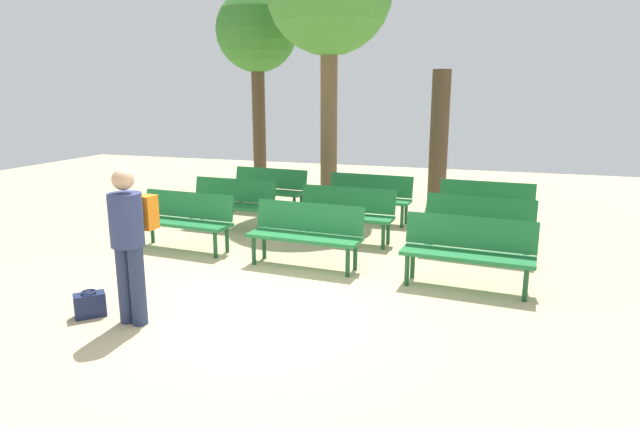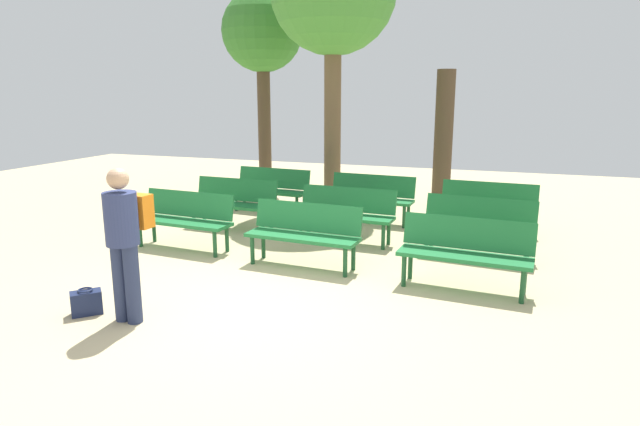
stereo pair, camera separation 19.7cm
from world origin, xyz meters
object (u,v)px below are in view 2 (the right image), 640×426
bench_r0_c2 (465,249)px  bench_r2_c2 (488,205)px  bench_r1_c0 (234,200)px  tree_1 (443,139)px  bench_r2_c1 (371,195)px  bench_r0_c1 (304,231)px  bench_r1_c2 (478,223)px  bench_r2_c0 (271,187)px  bench_r1_c1 (346,211)px  visitor_with_backpack (125,236)px  handbag (86,302)px  tree_0 (262,35)px  bench_r0_c0 (185,216)px

bench_r0_c2 → bench_r2_c2: (0.14, 2.88, 0.00)m
bench_r1_c0 → tree_1: bearing=48.4°
bench_r2_c1 → bench_r2_c2: size_ratio=1.00×
bench_r0_c1 → bench_r0_c2: 2.20m
bench_r1_c2 → bench_r2_c0: (-4.14, 1.80, 0.00)m
bench_r1_c1 → visitor_with_backpack: 3.98m
bench_r2_c0 → bench_r2_c2: (4.22, -0.34, 0.00)m
bench_r1_c1 → bench_r2_c1: size_ratio=1.00×
bench_r2_c0 → bench_r1_c0: bearing=-88.3°
bench_r1_c2 → bench_r2_c0: 4.51m
bench_r0_c1 → handbag: bearing=-121.1°
tree_1 → handbag: 7.96m
visitor_with_backpack → tree_1: bearing=-104.8°
bench_r1_c1 → bench_r1_c2: size_ratio=0.99×
bench_r1_c2 → visitor_with_backpack: bearing=-127.3°
bench_r0_c1 → bench_r0_c2: bearing=-1.1°
bench_r1_c0 → bench_r2_c2: size_ratio=1.00×
tree_0 → tree_1: tree_0 is taller
bench_r0_c2 → visitor_with_backpack: size_ratio=0.99×
bench_r0_c1 → handbag: (-1.65, -2.38, -0.37)m
bench_r0_c2 → bench_r1_c2: 1.42m
bench_r0_c1 → bench_r0_c0: bearing=178.0°
bench_r0_c1 → bench_r1_c0: (-1.96, 1.60, 0.00)m
tree_1 → bench_r2_c2: bearing=-64.4°
bench_r0_c2 → visitor_with_backpack: 3.96m
bench_r2_c1 → handbag: (-1.90, -5.24, -0.37)m
bench_r2_c1 → bench_r2_c2: 2.10m
tree_0 → bench_r1_c1: bearing=-51.0°
bench_r0_c0 → bench_r1_c2: bearing=17.8°
bench_r2_c0 → bench_r2_c1: same height
bench_r2_c2 → bench_r2_c1: bearing=179.1°
bench_r2_c2 → tree_0: 7.00m
bench_r0_c0 → bench_r2_c2: size_ratio=1.00×
bench_r1_c0 → bench_r1_c1: size_ratio=1.00×
bench_r2_c0 → tree_0: 4.29m
tree_0 → bench_r2_c1: bearing=-38.3°
bench_r0_c0 → bench_r0_c2: same height
bench_r2_c0 → bench_r2_c2: same height
bench_r1_c2 → handbag: (-3.92, -3.62, -0.37)m
bench_r0_c0 → bench_r0_c2: 4.27m
bench_r1_c1 → bench_r2_c1: same height
bench_r1_c2 → bench_r2_c2: same height
bench_r0_c2 → tree_1: 5.25m
bench_r1_c2 → visitor_with_backpack: visitor_with_backpack is taller
bench_r0_c2 → tree_1: tree_1 is taller
visitor_with_backpack → bench_r2_c1: bearing=-101.1°
visitor_with_backpack → bench_r1_c1: bearing=-105.5°
bench_r0_c1 → bench_r2_c0: 3.57m
bench_r1_c1 → bench_r1_c2: 2.08m
bench_r0_c1 → bench_r2_c0: bearing=125.5°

